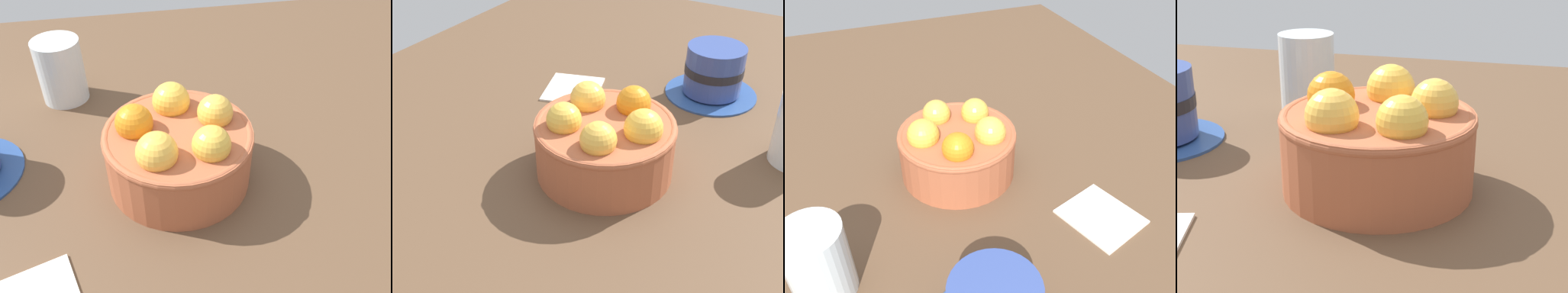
# 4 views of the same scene
# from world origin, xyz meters

# --- Properties ---
(ground_plane) EXTENTS (1.34, 1.00, 0.03)m
(ground_plane) POSITION_xyz_m (0.00, 0.00, -0.02)
(ground_plane) COLOR brown
(terracotta_bowl) EXTENTS (0.17, 0.17, 0.10)m
(terracotta_bowl) POSITION_xyz_m (0.00, -0.00, 0.04)
(terracotta_bowl) COLOR #AD5938
(terracotta_bowl) RESTS_ON ground_plane
(water_glass) EXTENTS (0.07, 0.07, 0.09)m
(water_glass) POSITION_xyz_m (0.14, -0.20, 0.05)
(water_glass) COLOR silver
(water_glass) RESTS_ON ground_plane
(folded_napkin) EXTENTS (0.11, 0.11, 0.01)m
(folded_napkin) POSITION_xyz_m (0.16, 0.14, 0.00)
(folded_napkin) COLOR white
(folded_napkin) RESTS_ON ground_plane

